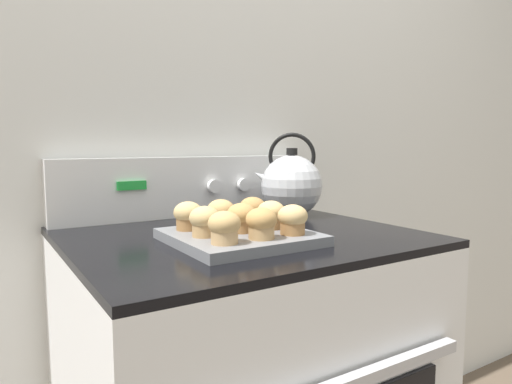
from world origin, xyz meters
name	(u,v)px	position (x,y,z in m)	size (l,w,h in m)	color
wall_back	(179,128)	(0.00, 0.73, 1.20)	(8.00, 0.05, 2.40)	silver
control_panel	(187,186)	(0.00, 0.68, 1.02)	(0.78, 0.07, 0.18)	white
muffin_pan	(240,237)	(-0.05, 0.28, 0.95)	(0.29, 0.29, 0.02)	slate
muffin_r0_c0	(224,227)	(-0.13, 0.19, 0.99)	(0.06, 0.06, 0.06)	tan
muffin_r0_c1	(261,223)	(-0.05, 0.19, 0.99)	(0.06, 0.06, 0.06)	tan
muffin_r0_c2	(293,219)	(0.03, 0.19, 0.99)	(0.06, 0.06, 0.06)	olive
muffin_r1_c0	(205,221)	(-0.14, 0.28, 0.99)	(0.06, 0.06, 0.06)	tan
muffin_r1_c1	(241,217)	(-0.05, 0.27, 0.99)	(0.06, 0.06, 0.06)	olive
muffin_r1_c2	(271,215)	(0.03, 0.27, 0.99)	(0.06, 0.06, 0.06)	olive
muffin_r2_c0	(188,215)	(-0.14, 0.36, 0.99)	(0.06, 0.06, 0.06)	olive
muffin_r2_c1	(221,213)	(-0.05, 0.36, 0.99)	(0.06, 0.06, 0.06)	tan
muffin_r2_c2	(253,210)	(0.03, 0.36, 0.99)	(0.06, 0.06, 0.06)	tan
tea_kettle	(291,184)	(0.26, 0.50, 1.03)	(0.19, 0.19, 0.25)	silver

